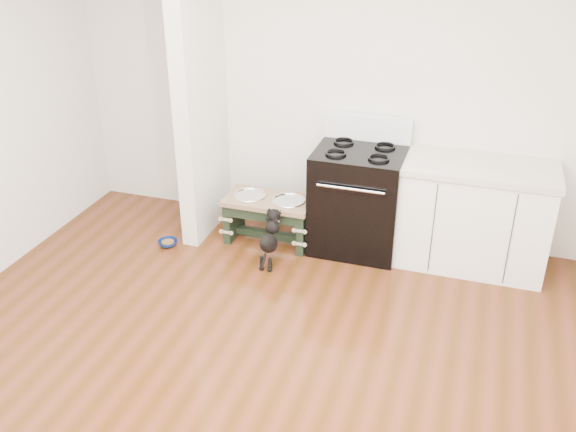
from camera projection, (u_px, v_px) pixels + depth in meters
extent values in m
plane|color=#45250C|center=(242.00, 402.00, 4.05)|extent=(5.00, 5.00, 0.00)
plane|color=silver|center=(343.00, 87.00, 5.54)|extent=(5.00, 0.00, 5.00)
cube|color=silver|center=(200.00, 88.00, 5.53)|extent=(0.15, 0.80, 2.70)
cube|color=black|center=(358.00, 200.00, 5.59)|extent=(0.76, 0.65, 0.92)
cube|color=black|center=(350.00, 222.00, 5.36)|extent=(0.58, 0.02, 0.50)
cylinder|color=silver|center=(350.00, 189.00, 5.18)|extent=(0.56, 0.02, 0.02)
cube|color=white|center=(368.00, 128.00, 5.56)|extent=(0.76, 0.08, 0.22)
torus|color=black|center=(336.00, 153.00, 5.31)|extent=(0.18, 0.18, 0.02)
torus|color=black|center=(379.00, 158.00, 5.21)|extent=(0.18, 0.18, 0.02)
torus|color=black|center=(344.00, 141.00, 5.54)|extent=(0.18, 0.18, 0.02)
torus|color=black|center=(385.00, 146.00, 5.44)|extent=(0.18, 0.18, 0.02)
cube|color=white|center=(473.00, 218.00, 5.36)|extent=(1.20, 0.60, 0.86)
cube|color=#B8AF9D|center=(481.00, 168.00, 5.15)|extent=(1.24, 0.64, 0.05)
cube|color=black|center=(465.00, 272.00, 5.32)|extent=(1.20, 0.06, 0.10)
cube|color=black|center=(234.00, 217.00, 5.89)|extent=(0.06, 0.38, 0.39)
cube|color=black|center=(306.00, 227.00, 5.71)|extent=(0.06, 0.38, 0.39)
cube|color=black|center=(262.00, 216.00, 5.59)|extent=(0.62, 0.03, 0.10)
cube|color=black|center=(269.00, 234.00, 5.86)|extent=(0.62, 0.06, 0.06)
cube|color=brown|center=(269.00, 201.00, 5.70)|extent=(0.78, 0.42, 0.04)
cylinder|color=silver|center=(250.00, 198.00, 5.75)|extent=(0.27, 0.27, 0.05)
cylinder|color=silver|center=(288.00, 203.00, 5.65)|extent=(0.27, 0.27, 0.05)
torus|color=silver|center=(250.00, 195.00, 5.74)|extent=(0.31, 0.31, 0.02)
torus|color=silver|center=(288.00, 201.00, 5.64)|extent=(0.31, 0.31, 0.02)
cylinder|color=black|center=(262.00, 263.00, 5.42)|extent=(0.03, 0.03, 0.12)
cylinder|color=black|center=(270.00, 265.00, 5.40)|extent=(0.03, 0.03, 0.12)
sphere|color=black|center=(262.00, 268.00, 5.44)|extent=(0.04, 0.04, 0.04)
sphere|color=black|center=(270.00, 270.00, 5.42)|extent=(0.04, 0.04, 0.04)
ellipsoid|color=black|center=(269.00, 244.00, 5.41)|extent=(0.14, 0.32, 0.28)
sphere|color=black|center=(273.00, 226.00, 5.44)|extent=(0.13, 0.13, 0.13)
sphere|color=black|center=(274.00, 215.00, 5.43)|extent=(0.11, 0.11, 0.11)
sphere|color=black|center=(273.00, 211.00, 5.51)|extent=(0.04, 0.04, 0.04)
sphere|color=black|center=(281.00, 212.00, 5.49)|extent=(0.04, 0.04, 0.04)
cylinder|color=black|center=(264.00, 260.00, 5.34)|extent=(0.02, 0.09, 0.10)
torus|color=#E34277|center=(273.00, 221.00, 5.44)|extent=(0.11, 0.07, 0.10)
imported|color=#0B1E4F|center=(168.00, 243.00, 5.79)|extent=(0.20, 0.20, 0.05)
cylinder|color=brown|center=(168.00, 243.00, 5.79)|extent=(0.11, 0.11, 0.02)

